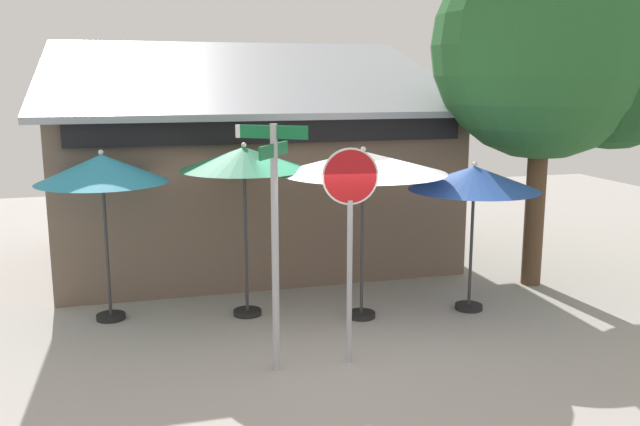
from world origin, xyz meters
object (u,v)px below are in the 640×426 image
at_px(patio_umbrella_ivory_right, 363,164).
at_px(street_sign_post, 274,223).
at_px(patio_umbrella_royal_blue_far_right, 474,180).
at_px(shade_tree, 563,52).
at_px(patio_umbrella_teal_left, 102,170).
at_px(stop_sign, 350,217).
at_px(patio_umbrella_forest_green_center, 244,161).

bearing_deg(patio_umbrella_ivory_right, street_sign_post, -137.50).
relative_size(patio_umbrella_ivory_right, patio_umbrella_royal_blue_far_right, 1.11).
bearing_deg(patio_umbrella_ivory_right, shade_tree, 10.97).
xyz_separation_m(patio_umbrella_royal_blue_far_right, shade_tree, (2.03, 0.85, 1.98)).
distance_m(patio_umbrella_teal_left, patio_umbrella_ivory_right, 3.89).
height_order(patio_umbrella_teal_left, patio_umbrella_ivory_right, patio_umbrella_ivory_right).
bearing_deg(stop_sign, patio_umbrella_forest_green_center, 113.96).
height_order(patio_umbrella_ivory_right, patio_umbrella_royal_blue_far_right, patio_umbrella_ivory_right).
bearing_deg(stop_sign, street_sign_post, 177.51).
distance_m(street_sign_post, shade_tree, 6.36).
bearing_deg(patio_umbrella_forest_green_center, patio_umbrella_royal_blue_far_right, -11.46).
xyz_separation_m(stop_sign, patio_umbrella_teal_left, (-3.05, 2.56, 0.38)).
bearing_deg(patio_umbrella_teal_left, patio_umbrella_royal_blue_far_right, -10.99).
distance_m(stop_sign, patio_umbrella_teal_left, 4.00).
height_order(stop_sign, patio_umbrella_teal_left, stop_sign).
bearing_deg(shade_tree, patio_umbrella_forest_green_center, -178.49).
xyz_separation_m(stop_sign, shade_tree, (4.55, 2.33, 2.16)).
bearing_deg(street_sign_post, shade_tree, 22.54).
bearing_deg(shade_tree, street_sign_post, -157.46).
relative_size(patio_umbrella_forest_green_center, patio_umbrella_ivory_right, 1.02).
bearing_deg(street_sign_post, stop_sign, -2.49).
distance_m(patio_umbrella_ivory_right, patio_umbrella_royal_blue_far_right, 1.83).
relative_size(patio_umbrella_forest_green_center, patio_umbrella_royal_blue_far_right, 1.13).
relative_size(patio_umbrella_teal_left, patio_umbrella_royal_blue_far_right, 1.10).
bearing_deg(patio_umbrella_teal_left, patio_umbrella_ivory_right, -14.42).
relative_size(street_sign_post, patio_umbrella_royal_blue_far_right, 1.31).
relative_size(patio_umbrella_ivory_right, shade_tree, 0.43).
bearing_deg(patio_umbrella_teal_left, shade_tree, -1.71).
bearing_deg(patio_umbrella_forest_green_center, street_sign_post, -89.84).
distance_m(stop_sign, patio_umbrella_royal_blue_far_right, 2.93).
distance_m(patio_umbrella_forest_green_center, shade_tree, 5.77).
bearing_deg(street_sign_post, patio_umbrella_forest_green_center, 90.16).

